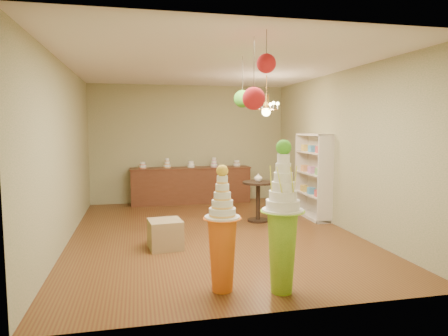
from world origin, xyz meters
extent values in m
plane|color=#573217|center=(0.00, 0.00, 0.00)|extent=(6.50, 6.50, 0.00)
plane|color=silver|center=(0.00, 0.00, 3.00)|extent=(6.50, 6.50, 0.00)
cube|color=#98966D|center=(0.00, 3.25, 1.50)|extent=(5.00, 0.04, 3.00)
cube|color=#98966D|center=(0.00, -3.25, 1.50)|extent=(5.00, 0.04, 3.00)
cube|color=#98966D|center=(-2.50, 0.00, 1.50)|extent=(0.04, 6.50, 3.00)
cube|color=#98966D|center=(2.50, 0.00, 1.50)|extent=(0.04, 6.50, 3.00)
cone|color=#8DCB2D|center=(0.31, -2.77, 0.48)|extent=(0.36, 0.36, 0.97)
cylinder|color=white|center=(0.31, -2.77, 0.98)|extent=(0.49, 0.49, 0.03)
cylinder|color=white|center=(0.31, -2.77, 1.05)|extent=(0.40, 0.40, 0.11)
cylinder|color=white|center=(0.31, -2.77, 1.16)|extent=(0.33, 0.33, 0.11)
cylinder|color=white|center=(0.31, -2.77, 1.26)|extent=(0.27, 0.27, 0.11)
cylinder|color=white|center=(0.31, -2.77, 1.37)|extent=(0.22, 0.22, 0.11)
cylinder|color=white|center=(0.31, -2.77, 1.47)|extent=(0.18, 0.18, 0.11)
cylinder|color=white|center=(0.31, -2.77, 1.58)|extent=(0.15, 0.15, 0.11)
sphere|color=green|center=(0.31, -2.77, 1.71)|extent=(0.18, 0.18, 0.18)
cone|color=orange|center=(-0.37, -2.58, 0.44)|extent=(0.42, 0.42, 0.87)
cylinder|color=white|center=(-0.37, -2.58, 0.89)|extent=(0.50, 0.50, 0.03)
cylinder|color=white|center=(-0.37, -2.58, 0.95)|extent=(0.38, 0.38, 0.10)
cylinder|color=white|center=(-0.37, -2.58, 1.04)|extent=(0.30, 0.30, 0.10)
cylinder|color=white|center=(-0.37, -2.58, 1.14)|extent=(0.24, 0.24, 0.10)
cylinder|color=white|center=(-0.37, -2.58, 1.23)|extent=(0.19, 0.19, 0.10)
cylinder|color=white|center=(-0.37, -2.58, 1.33)|extent=(0.15, 0.15, 0.10)
sphere|color=gold|center=(-0.37, -2.58, 1.44)|extent=(0.14, 0.14, 0.14)
cube|color=#90754E|center=(-0.91, -0.76, 0.23)|extent=(0.57, 0.57, 0.46)
cube|color=#522A19|center=(0.00, 2.97, 0.45)|extent=(3.00, 0.50, 0.90)
cube|color=#522A19|center=(0.00, 2.97, 0.91)|extent=(3.04, 0.54, 0.03)
cylinder|color=white|center=(-1.20, 2.97, 1.00)|extent=(0.18, 0.18, 0.16)
cylinder|color=white|center=(-0.60, 2.97, 1.04)|extent=(0.18, 0.18, 0.24)
cylinder|color=white|center=(0.00, 2.97, 1.00)|extent=(0.18, 0.18, 0.16)
cylinder|color=white|center=(0.60, 2.97, 1.04)|extent=(0.18, 0.18, 0.24)
cylinder|color=white|center=(1.20, 2.97, 1.00)|extent=(0.18, 0.18, 0.16)
cube|color=beige|center=(2.48, 0.80, 0.90)|extent=(0.04, 1.20, 1.80)
cube|color=beige|center=(2.32, 0.80, 0.50)|extent=(0.30, 1.14, 0.03)
cube|color=beige|center=(2.32, 0.80, 0.95)|extent=(0.30, 1.14, 0.03)
cube|color=beige|center=(2.32, 0.80, 1.40)|extent=(0.30, 1.14, 0.03)
cylinder|color=black|center=(1.08, 0.70, 0.02)|extent=(0.57, 0.57, 0.04)
cylinder|color=black|center=(1.08, 0.70, 0.40)|extent=(0.11, 0.11, 0.81)
cylinder|color=black|center=(1.08, 0.70, 0.81)|extent=(0.85, 0.85, 0.04)
imported|color=beige|center=(1.08, 0.70, 0.91)|extent=(0.21, 0.21, 0.17)
cylinder|color=#41392F|center=(0.05, -2.42, 2.64)|extent=(0.01, 0.01, 0.72)
sphere|color=#B1191E|center=(0.05, -2.42, 2.28)|extent=(0.27, 0.27, 0.27)
cylinder|color=#41392F|center=(0.26, -1.11, 2.68)|extent=(0.01, 0.01, 0.63)
sphere|color=green|center=(0.26, -1.11, 2.37)|extent=(0.26, 0.26, 0.26)
cylinder|color=#41392F|center=(0.09, -2.78, 2.82)|extent=(0.01, 0.01, 0.36)
sphere|color=#B1191E|center=(0.09, -2.78, 2.64)|extent=(0.21, 0.21, 0.21)
cylinder|color=#C18844|center=(1.30, 0.88, 2.75)|extent=(0.02, 0.02, 0.50)
cylinder|color=#C18844|center=(1.30, 0.88, 2.45)|extent=(0.10, 0.10, 0.30)
sphere|color=#FFEB8C|center=(1.30, 0.88, 2.25)|extent=(0.18, 0.18, 0.18)
camera|label=1|loc=(-1.32, -7.05, 1.94)|focal=32.00mm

